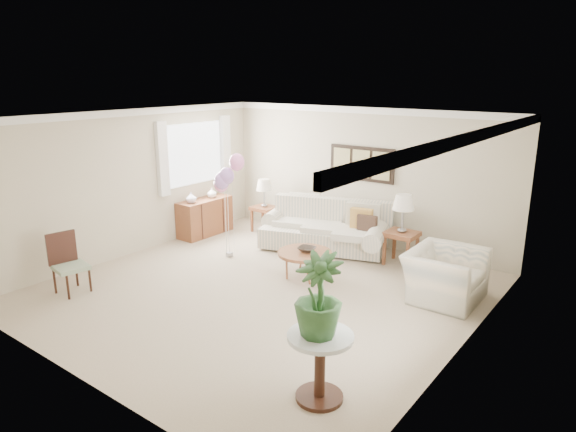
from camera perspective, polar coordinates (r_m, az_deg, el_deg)
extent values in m
plane|color=#B4A58B|center=(7.91, -2.88, -8.24)|extent=(6.00, 6.00, 0.00)
cube|color=beige|center=(9.91, 8.21, 4.38)|extent=(6.00, 0.04, 2.60)
cube|color=beige|center=(5.63, -23.06, -5.28)|extent=(6.00, 0.04, 2.60)
cube|color=beige|center=(9.64, -16.85, 3.57)|extent=(0.04, 6.00, 2.60)
cube|color=beige|center=(6.08, 19.27, -3.39)|extent=(0.04, 6.00, 2.60)
cube|color=white|center=(7.27, -3.15, 10.81)|extent=(6.00, 6.00, 0.02)
cube|color=white|center=(9.73, 8.41, 11.54)|extent=(6.00, 0.06, 0.12)
cube|color=white|center=(9.46, -17.33, 10.91)|extent=(0.06, 6.00, 0.12)
cube|color=white|center=(5.83, 20.07, 8.28)|extent=(0.06, 6.00, 0.12)
cube|color=white|center=(10.51, -10.34, 6.85)|extent=(0.04, 1.40, 1.20)
cube|color=white|center=(9.93, -13.78, 6.16)|extent=(0.10, 0.22, 1.40)
cube|color=white|center=(11.07, -6.95, 7.41)|extent=(0.10, 0.22, 1.40)
cube|color=black|center=(9.84, 8.18, 5.79)|extent=(1.35, 0.04, 0.65)
cube|color=#8C8C59|center=(10.03, 6.00, 6.03)|extent=(0.36, 0.02, 0.52)
cube|color=#8C8C59|center=(9.82, 8.11, 5.77)|extent=(0.36, 0.02, 0.52)
cube|color=#8C8C59|center=(9.63, 10.30, 5.48)|extent=(0.36, 0.02, 0.52)
cube|color=beige|center=(9.62, 3.92, -2.43)|extent=(2.45, 1.58, 0.37)
cube|color=beige|center=(9.78, 5.06, 0.37)|extent=(2.24, 0.91, 0.57)
cylinder|color=beige|center=(10.16, -1.19, -0.03)|extent=(0.60, 0.99, 0.33)
cylinder|color=beige|center=(9.03, 9.73, -2.24)|extent=(0.60, 0.99, 0.33)
cube|color=silver|center=(9.87, 0.61, -0.56)|extent=(0.82, 0.90, 0.12)
cube|color=silver|center=(9.51, 3.78, -1.20)|extent=(0.82, 0.90, 0.12)
cube|color=silver|center=(9.19, 7.18, -1.90)|extent=(0.82, 0.90, 0.12)
cube|color=#73A1C2|center=(10.03, 0.50, 1.06)|extent=(0.39, 0.12, 0.39)
cube|color=#C08E42|center=(9.24, 8.16, -0.37)|extent=(0.39, 0.12, 0.39)
cube|color=#3A281F|center=(9.12, 8.78, -1.00)|extent=(0.35, 0.10, 0.35)
cube|color=beige|center=(9.68, 3.90, -3.60)|extent=(2.07, 0.83, 0.04)
cube|color=brown|center=(10.65, -2.64, 0.87)|extent=(0.49, 0.44, 0.07)
cube|color=brown|center=(10.71, -4.03, -0.55)|extent=(0.04, 0.04, 0.46)
cube|color=brown|center=(10.47, -2.41, -0.90)|extent=(0.04, 0.04, 0.46)
cube|color=brown|center=(10.97, -2.82, -0.14)|extent=(0.04, 0.04, 0.46)
cube|color=brown|center=(10.73, -1.21, -0.48)|extent=(0.04, 0.04, 0.46)
cube|color=brown|center=(8.98, 12.52, -1.98)|extent=(0.53, 0.48, 0.08)
cube|color=brown|center=(8.99, 10.65, -3.81)|extent=(0.05, 0.05, 0.50)
cube|color=brown|center=(8.82, 13.13, -4.33)|extent=(0.05, 0.05, 0.50)
cube|color=brown|center=(9.32, 11.72, -3.17)|extent=(0.05, 0.05, 0.50)
cube|color=brown|center=(9.16, 14.13, -3.65)|extent=(0.05, 0.05, 0.50)
cylinder|color=gray|center=(10.63, -2.64, 1.21)|extent=(0.14, 0.14, 0.06)
cylinder|color=gray|center=(10.59, -2.65, 2.12)|extent=(0.04, 0.04, 0.29)
cone|color=silver|center=(10.53, -2.67, 3.50)|extent=(0.33, 0.33, 0.23)
cylinder|color=gray|center=(8.96, 12.54, -1.54)|extent=(0.15, 0.15, 0.07)
cylinder|color=gray|center=(8.90, 12.62, -0.33)|extent=(0.04, 0.04, 0.33)
cone|color=silver|center=(8.83, 12.73, 1.52)|extent=(0.37, 0.37, 0.26)
cylinder|color=brown|center=(8.23, 1.87, -4.14)|extent=(0.87, 0.87, 0.05)
cylinder|color=brown|center=(8.36, 3.83, -5.46)|extent=(0.03, 0.03, 0.39)
cylinder|color=brown|center=(8.57, 1.52, -4.88)|extent=(0.03, 0.03, 0.39)
cylinder|color=brown|center=(8.26, -0.15, -5.68)|extent=(0.03, 0.03, 0.39)
cylinder|color=brown|center=(8.04, 2.21, -6.31)|extent=(0.03, 0.03, 0.39)
imported|color=#302821|center=(8.23, 2.11, -3.71)|extent=(0.33, 0.33, 0.07)
imported|color=beige|center=(7.82, 17.02, -6.31)|extent=(0.99, 1.13, 0.73)
cylinder|color=silver|center=(5.17, 3.62, -13.23)|extent=(0.66, 0.66, 0.04)
cylinder|color=#341A15|center=(5.34, 3.56, -16.56)|extent=(0.11, 0.11, 0.66)
cylinder|color=#341A15|center=(5.53, 3.49, -19.53)|extent=(0.49, 0.49, 0.01)
imported|color=#274D25|center=(4.96, 3.40, -8.80)|extent=(0.49, 0.49, 0.84)
cube|color=gray|center=(8.33, -22.98, -5.27)|extent=(0.52, 0.52, 0.06)
cylinder|color=#341A15|center=(8.48, -24.49, -6.66)|extent=(0.04, 0.04, 0.37)
cylinder|color=#341A15|center=(8.18, -23.26, -7.30)|extent=(0.04, 0.04, 0.37)
cylinder|color=#341A15|center=(8.64, -22.42, -6.03)|extent=(0.04, 0.04, 0.37)
cylinder|color=#341A15|center=(8.35, -21.14, -6.64)|extent=(0.04, 0.04, 0.37)
cube|color=#341A15|center=(8.41, -23.85, -3.24)|extent=(0.11, 0.43, 0.49)
cube|color=brown|center=(10.61, -9.20, -0.09)|extent=(0.45, 1.20, 0.74)
cube|color=#341A15|center=(10.41, -10.36, -0.44)|extent=(0.46, 0.02, 0.70)
cube|color=#341A15|center=(10.81, -8.04, 0.25)|extent=(0.46, 0.02, 0.70)
imported|color=silver|center=(10.24, -10.71, 2.01)|extent=(0.22, 0.22, 0.21)
imported|color=silver|center=(10.62, -8.46, 2.57)|extent=(0.22, 0.22, 0.20)
cube|color=gray|center=(9.35, -6.52, -4.26)|extent=(0.09, 0.09, 0.08)
ellipsoid|color=#FD85D1|center=(9.03, -7.43, 3.60)|extent=(0.26, 0.26, 0.30)
cylinder|color=silver|center=(9.18, -6.96, -0.74)|extent=(0.01, 0.01, 1.11)
ellipsoid|color=#B781DD|center=(8.87, -6.83, 4.45)|extent=(0.26, 0.26, 0.30)
cylinder|color=silver|center=(9.10, -6.66, -0.37)|extent=(0.01, 0.01, 1.27)
ellipsoid|color=#EEC765|center=(9.07, -6.77, 4.47)|extent=(0.26, 0.26, 0.30)
cylinder|color=silver|center=(9.20, -6.63, -0.30)|extent=(0.01, 0.01, 1.24)
ellipsoid|color=#FD85D1|center=(8.85, -5.71, 5.98)|extent=(0.26, 0.26, 0.30)
cylinder|color=silver|center=(9.08, -6.11, 0.37)|extent=(0.01, 0.01, 1.50)
ellipsoid|color=#B781DD|center=(8.91, -7.36, 3.92)|extent=(0.26, 0.26, 0.30)
cylinder|color=silver|center=(9.12, -6.92, -0.61)|extent=(0.01, 0.01, 1.19)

